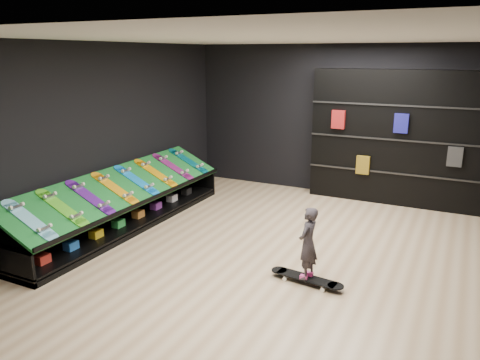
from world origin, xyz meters
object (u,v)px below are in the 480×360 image
at_px(child, 307,257).
at_px(display_rack, 125,212).
at_px(back_shelving, 396,138).
at_px(floor_skateboard, 306,280).

bearing_deg(child, display_rack, -93.89).
height_order(back_shelving, floor_skateboard, back_shelving).
bearing_deg(back_shelving, floor_skateboard, -95.72).
relative_size(back_shelving, floor_skateboard, 3.23).
relative_size(display_rack, child, 8.11).
bearing_deg(display_rack, child, -10.14).
xyz_separation_m(back_shelving, child, (-0.39, -3.93, -0.90)).
distance_m(display_rack, back_shelving, 5.13).
bearing_deg(child, floor_skateboard, 180.00).
height_order(back_shelving, child, back_shelving).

